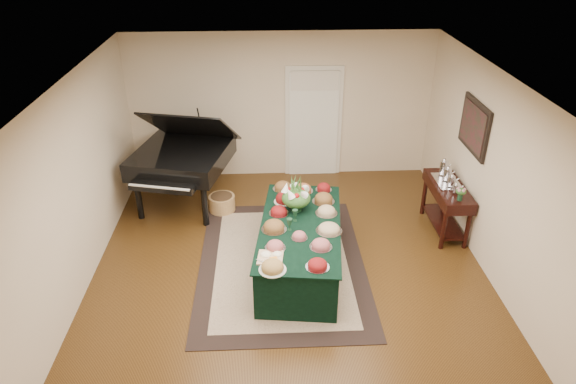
{
  "coord_description": "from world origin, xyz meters",
  "views": [
    {
      "loc": [
        -0.3,
        -5.94,
        4.47
      ],
      "look_at": [
        0.0,
        0.3,
        1.05
      ],
      "focal_mm": 32.0,
      "sensor_mm": 36.0,
      "label": 1
    }
  ],
  "objects_px": {
    "buffet_table": "(300,247)",
    "grand_piano": "(182,157)",
    "floral_centerpiece": "(296,195)",
    "mahogany_sideboard": "(447,196)"
  },
  "relations": [
    {
      "from": "floral_centerpiece",
      "to": "grand_piano",
      "type": "relative_size",
      "value": 0.21
    },
    {
      "from": "floral_centerpiece",
      "to": "grand_piano",
      "type": "height_order",
      "value": "grand_piano"
    },
    {
      "from": "floral_centerpiece",
      "to": "grand_piano",
      "type": "xyz_separation_m",
      "value": [
        -1.8,
        1.53,
        -0.08
      ]
    },
    {
      "from": "floral_centerpiece",
      "to": "mahogany_sideboard",
      "type": "relative_size",
      "value": 0.35
    },
    {
      "from": "floral_centerpiece",
      "to": "grand_piano",
      "type": "distance_m",
      "value": 2.37
    },
    {
      "from": "buffet_table",
      "to": "mahogany_sideboard",
      "type": "relative_size",
      "value": 1.98
    },
    {
      "from": "buffet_table",
      "to": "grand_piano",
      "type": "relative_size",
      "value": 1.21
    },
    {
      "from": "buffet_table",
      "to": "grand_piano",
      "type": "bearing_deg",
      "value": 133.66
    },
    {
      "from": "buffet_table",
      "to": "grand_piano",
      "type": "xyz_separation_m",
      "value": [
        -1.84,
        1.93,
        0.53
      ]
    },
    {
      "from": "floral_centerpiece",
      "to": "mahogany_sideboard",
      "type": "bearing_deg",
      "value": 11.79
    }
  ]
}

